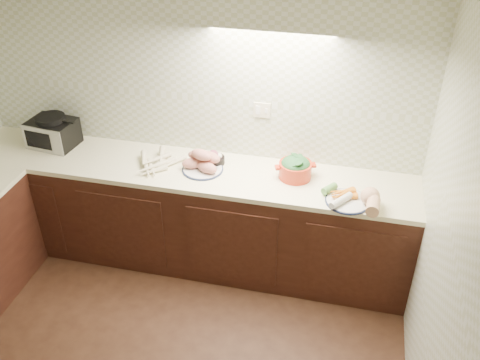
% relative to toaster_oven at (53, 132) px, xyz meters
% --- Properties ---
extents(room, '(3.60, 3.60, 2.60)m').
position_rel_toaster_oven_xyz_m(room, '(1.17, -1.60, 0.61)').
color(room, black).
rests_on(room, ground).
extents(counter, '(3.60, 3.60, 0.90)m').
position_rel_toaster_oven_xyz_m(counter, '(0.49, -0.92, -0.57)').
color(counter, black).
rests_on(counter, ground).
extents(toaster_oven, '(0.40, 0.33, 0.26)m').
position_rel_toaster_oven_xyz_m(toaster_oven, '(0.00, 0.00, 0.00)').
color(toaster_oven, black).
rests_on(toaster_oven, counter).
extents(parsnip_pile, '(0.45, 0.37, 0.08)m').
position_rel_toaster_oven_xyz_m(parsnip_pile, '(0.93, -0.11, -0.09)').
color(parsnip_pile, beige).
rests_on(parsnip_pile, counter).
extents(sweet_potato_plate, '(0.33, 0.32, 0.18)m').
position_rel_toaster_oven_xyz_m(sweet_potato_plate, '(1.32, -0.09, -0.06)').
color(sweet_potato_plate, '#182240').
rests_on(sweet_potato_plate, counter).
extents(onion_bowl, '(0.15, 0.15, 0.11)m').
position_rel_toaster_oven_xyz_m(onion_bowl, '(1.38, 0.02, -0.08)').
color(onion_bowl, black).
rests_on(onion_bowl, counter).
extents(dutch_oven, '(0.32, 0.32, 0.17)m').
position_rel_toaster_oven_xyz_m(dutch_oven, '(2.03, -0.04, -0.04)').
color(dutch_oven, red).
rests_on(dutch_oven, counter).
extents(veg_plate, '(0.44, 0.33, 0.14)m').
position_rel_toaster_oven_xyz_m(veg_plate, '(2.50, -0.28, -0.07)').
color(veg_plate, '#182240').
rests_on(veg_plate, counter).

